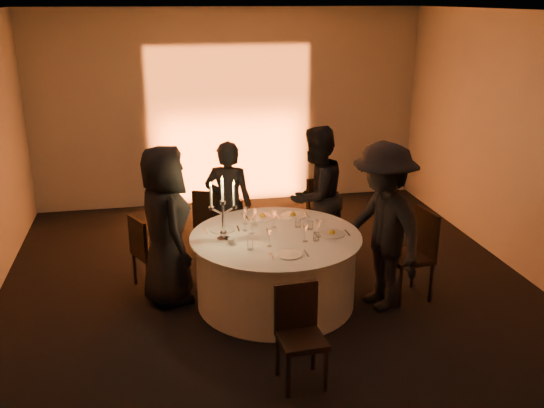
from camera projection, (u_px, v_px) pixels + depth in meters
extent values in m
plane|color=black|center=(276.00, 301.00, 6.58)|extent=(7.00, 7.00, 0.00)
plane|color=silver|center=(276.00, 12.00, 5.60)|extent=(7.00, 7.00, 0.00)
plane|color=#B8B3AB|center=(230.00, 108.00, 9.33)|extent=(7.00, 0.00, 7.00)
plane|color=#B8B3AB|center=(428.00, 364.00, 2.84)|extent=(7.00, 0.00, 7.00)
plane|color=#B8B3AB|center=(543.00, 154.00, 6.65)|extent=(0.00, 7.00, 7.00)
cube|color=black|center=(234.00, 203.00, 9.53)|extent=(0.25, 0.12, 0.10)
cylinder|color=black|center=(276.00, 300.00, 6.57)|extent=(0.60, 0.60, 0.03)
cylinder|color=black|center=(276.00, 270.00, 6.45)|extent=(0.20, 0.20, 0.75)
cylinder|color=silver|center=(276.00, 270.00, 6.45)|extent=(1.68, 1.68, 0.75)
cylinder|color=silver|center=(276.00, 236.00, 6.33)|extent=(1.80, 1.80, 0.02)
cube|color=black|center=(153.00, 252.00, 6.82)|extent=(0.50, 0.50, 0.05)
cube|color=black|center=(138.00, 237.00, 6.64)|extent=(0.21, 0.35, 0.42)
cylinder|color=black|center=(173.00, 270.00, 6.86)|extent=(0.04, 0.04, 0.40)
cylinder|color=black|center=(159.00, 261.00, 7.09)|extent=(0.04, 0.04, 0.40)
cylinder|color=black|center=(148.00, 278.00, 6.67)|extent=(0.04, 0.04, 0.40)
cylinder|color=black|center=(135.00, 268.00, 6.91)|extent=(0.04, 0.04, 0.40)
cube|color=black|center=(212.00, 221.00, 7.71)|extent=(0.49, 0.49, 0.05)
cube|color=black|center=(208.00, 208.00, 7.47)|extent=(0.37, 0.17, 0.44)
cylinder|color=black|center=(227.00, 233.00, 7.91)|extent=(0.04, 0.04, 0.41)
cylinder|color=black|center=(203.00, 232.00, 7.96)|extent=(0.04, 0.04, 0.41)
cylinder|color=black|center=(222.00, 243.00, 7.61)|extent=(0.04, 0.04, 0.41)
cylinder|color=black|center=(196.00, 241.00, 7.65)|extent=(0.04, 0.04, 0.41)
cube|color=black|center=(309.00, 211.00, 7.88)|extent=(0.59, 0.59, 0.05)
cube|color=black|center=(320.00, 195.00, 7.65)|extent=(0.41, 0.24, 0.50)
cylinder|color=black|center=(310.00, 222.00, 8.22)|extent=(0.04, 0.04, 0.47)
cylinder|color=black|center=(288.00, 228.00, 7.99)|extent=(0.04, 0.04, 0.47)
cylinder|color=black|center=(329.00, 230.00, 7.94)|extent=(0.04, 0.04, 0.47)
cylinder|color=black|center=(308.00, 237.00, 7.71)|extent=(0.04, 0.04, 0.47)
cube|color=black|center=(408.00, 257.00, 6.52)|extent=(0.48, 0.48, 0.05)
cube|color=black|center=(426.00, 232.00, 6.49)|extent=(0.09, 0.43, 0.49)
cylinder|color=black|center=(383.00, 273.00, 6.71)|extent=(0.04, 0.04, 0.46)
cylinder|color=black|center=(400.00, 287.00, 6.38)|extent=(0.04, 0.04, 0.46)
cylinder|color=black|center=(413.00, 268.00, 6.82)|extent=(0.04, 0.04, 0.46)
cylinder|color=black|center=(431.00, 282.00, 6.49)|extent=(0.04, 0.04, 0.46)
cube|color=black|center=(302.00, 340.00, 5.05)|extent=(0.40, 0.40, 0.05)
cube|color=black|center=(296.00, 306.00, 5.14)|extent=(0.38, 0.06, 0.43)
cylinder|color=black|center=(288.00, 376.00, 4.94)|extent=(0.04, 0.04, 0.41)
cylinder|color=black|center=(326.00, 370.00, 5.01)|extent=(0.04, 0.04, 0.41)
cylinder|color=black|center=(278.00, 354.00, 5.23)|extent=(0.04, 0.04, 0.41)
cylinder|color=black|center=(313.00, 349.00, 5.31)|extent=(0.04, 0.04, 0.41)
imported|color=black|center=(165.00, 226.00, 6.35)|extent=(0.73, 0.95, 1.72)
imported|color=black|center=(229.00, 205.00, 7.22)|extent=(0.66, 0.54, 1.56)
imported|color=black|center=(316.00, 196.00, 7.30)|extent=(1.05, 1.01, 1.71)
imported|color=black|center=(382.00, 227.00, 6.22)|extent=(0.94, 1.28, 1.78)
cylinder|color=white|center=(222.00, 230.00, 6.46)|extent=(0.26, 0.26, 0.01)
cube|color=#BDBCC2|center=(207.00, 231.00, 6.43)|extent=(0.01, 0.17, 0.01)
cube|color=#BDBCC2|center=(238.00, 229.00, 6.49)|extent=(0.02, 0.17, 0.01)
cylinder|color=white|center=(262.00, 217.00, 6.83)|extent=(0.29, 0.29, 0.01)
cube|color=#BDBCC2|center=(247.00, 218.00, 6.80)|extent=(0.02, 0.17, 0.01)
cube|color=#BDBCC2|center=(277.00, 216.00, 6.87)|extent=(0.02, 0.17, 0.01)
sphere|color=gold|center=(262.00, 213.00, 6.82)|extent=(0.07, 0.07, 0.07)
cylinder|color=white|center=(293.00, 216.00, 6.87)|extent=(0.29, 0.29, 0.01)
cube|color=#BDBCC2|center=(278.00, 217.00, 6.84)|extent=(0.02, 0.17, 0.01)
cube|color=#BDBCC2|center=(307.00, 215.00, 6.91)|extent=(0.02, 0.17, 0.01)
sphere|color=gold|center=(293.00, 212.00, 6.86)|extent=(0.07, 0.07, 0.07)
cylinder|color=white|center=(332.00, 234.00, 6.35)|extent=(0.26, 0.26, 0.01)
cube|color=#BDBCC2|center=(316.00, 235.00, 6.32)|extent=(0.02, 0.17, 0.01)
cube|color=#BDBCC2|center=(347.00, 233.00, 6.38)|extent=(0.01, 0.17, 0.01)
sphere|color=gold|center=(332.00, 230.00, 6.33)|extent=(0.07, 0.07, 0.07)
cylinder|color=white|center=(289.00, 255.00, 5.84)|extent=(0.25, 0.25, 0.01)
cube|color=#BDBCC2|center=(272.00, 256.00, 5.80)|extent=(0.02, 0.17, 0.01)
cube|color=#BDBCC2|center=(306.00, 253.00, 5.87)|extent=(0.02, 0.17, 0.01)
cylinder|color=white|center=(231.00, 244.00, 6.10)|extent=(0.11, 0.11, 0.01)
cylinder|color=white|center=(231.00, 241.00, 6.09)|extent=(0.07, 0.07, 0.06)
cylinder|color=silver|center=(224.00, 239.00, 6.20)|extent=(0.14, 0.14, 0.02)
sphere|color=silver|center=(224.00, 233.00, 6.18)|extent=(0.07, 0.07, 0.07)
cylinder|color=silver|center=(223.00, 221.00, 6.14)|extent=(0.03, 0.03, 0.36)
cylinder|color=silver|center=(223.00, 202.00, 6.07)|extent=(0.06, 0.06, 0.03)
cylinder|color=white|center=(222.00, 191.00, 6.03)|extent=(0.02, 0.02, 0.23)
cone|color=#FFA82D|center=(222.00, 178.00, 5.99)|extent=(0.02, 0.02, 0.04)
cylinder|color=silver|center=(217.00, 211.00, 6.09)|extent=(0.13, 0.02, 0.09)
cylinder|color=silver|center=(211.00, 208.00, 6.07)|extent=(0.06, 0.06, 0.03)
cylinder|color=white|center=(211.00, 197.00, 6.03)|extent=(0.02, 0.02, 0.23)
cone|color=#FFA82D|center=(210.00, 183.00, 5.98)|extent=(0.02, 0.02, 0.04)
cylinder|color=silver|center=(229.00, 211.00, 6.11)|extent=(0.13, 0.02, 0.09)
cylinder|color=silver|center=(234.00, 207.00, 6.11)|extent=(0.06, 0.06, 0.03)
cylinder|color=white|center=(234.00, 195.00, 6.07)|extent=(0.02, 0.02, 0.23)
cone|color=#FFA82D|center=(234.00, 182.00, 6.03)|extent=(0.02, 0.02, 0.04)
cylinder|color=white|center=(252.00, 233.00, 6.37)|extent=(0.06, 0.06, 0.01)
cylinder|color=white|center=(251.00, 229.00, 6.35)|extent=(0.01, 0.01, 0.10)
cone|color=white|center=(251.00, 221.00, 6.32)|extent=(0.07, 0.07, 0.09)
cylinder|color=white|center=(305.00, 241.00, 6.16)|extent=(0.06, 0.06, 0.01)
cylinder|color=white|center=(305.00, 237.00, 6.15)|extent=(0.01, 0.01, 0.10)
cone|color=white|center=(305.00, 228.00, 6.12)|extent=(0.07, 0.07, 0.09)
cylinder|color=white|center=(246.00, 224.00, 6.64)|extent=(0.06, 0.06, 0.01)
cylinder|color=white|center=(246.00, 219.00, 6.63)|extent=(0.01, 0.01, 0.10)
cone|color=white|center=(246.00, 212.00, 6.60)|extent=(0.07, 0.07, 0.09)
cylinder|color=white|center=(274.00, 227.00, 6.55)|extent=(0.06, 0.06, 0.01)
cylinder|color=white|center=(274.00, 223.00, 6.53)|extent=(0.01, 0.01, 0.10)
cone|color=white|center=(274.00, 215.00, 6.50)|extent=(0.07, 0.07, 0.09)
cylinder|color=white|center=(245.00, 231.00, 6.45)|extent=(0.06, 0.06, 0.01)
cylinder|color=white|center=(245.00, 226.00, 6.43)|extent=(0.01, 0.01, 0.10)
cone|color=white|center=(245.00, 218.00, 6.40)|extent=(0.07, 0.07, 0.09)
cylinder|color=white|center=(255.00, 225.00, 6.62)|extent=(0.06, 0.06, 0.01)
cylinder|color=white|center=(255.00, 220.00, 6.60)|extent=(0.01, 0.01, 0.10)
cone|color=white|center=(255.00, 212.00, 6.57)|extent=(0.07, 0.07, 0.09)
cylinder|color=white|center=(269.00, 246.00, 6.05)|extent=(0.06, 0.06, 0.01)
cylinder|color=white|center=(269.00, 241.00, 6.03)|extent=(0.01, 0.01, 0.10)
cone|color=white|center=(269.00, 233.00, 6.00)|extent=(0.07, 0.07, 0.09)
cylinder|color=white|center=(318.00, 236.00, 6.29)|extent=(0.06, 0.06, 0.01)
cylinder|color=white|center=(318.00, 232.00, 6.27)|extent=(0.01, 0.01, 0.10)
cone|color=white|center=(319.00, 224.00, 6.24)|extent=(0.07, 0.07, 0.09)
cylinder|color=white|center=(310.00, 225.00, 6.48)|extent=(0.07, 0.07, 0.09)
cylinder|color=white|center=(316.00, 236.00, 6.18)|extent=(0.07, 0.07, 0.09)
cylinder|color=white|center=(250.00, 245.00, 5.96)|extent=(0.07, 0.07, 0.09)
cylinder|color=white|center=(298.00, 223.00, 6.54)|extent=(0.07, 0.07, 0.09)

